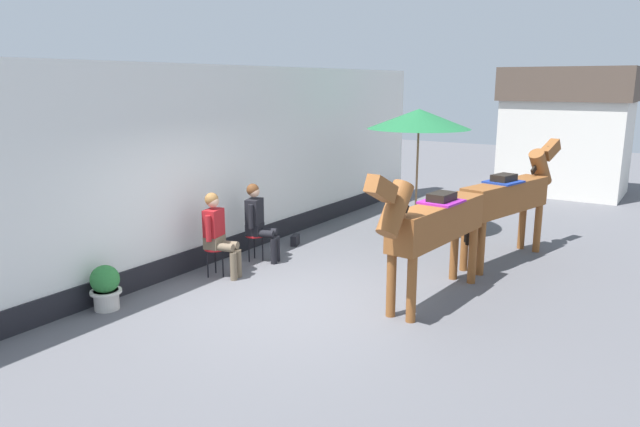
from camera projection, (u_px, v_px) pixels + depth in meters
name	position (u px, v px, depth m)	size (l,w,h in m)	color
ground_plane	(391.00, 253.00, 10.83)	(40.00, 40.00, 0.00)	#56565B
pub_facade_wall	(230.00, 170.00, 10.62)	(0.34, 14.00, 3.40)	white
distant_cottage	(566.00, 130.00, 16.39)	(3.40, 2.60, 3.50)	silver
seated_visitor_near	(217.00, 230.00, 9.38)	(0.61, 0.48, 1.39)	red
seated_visitor_far	(258.00, 218.00, 10.20)	(0.61, 0.48, 1.39)	red
saddled_horse_near	(433.00, 223.00, 8.23)	(0.63, 3.00, 2.06)	brown
saddled_horse_far	(509.00, 196.00, 10.22)	(1.00, 2.94, 2.06)	brown
flower_planter_near	(105.00, 287.00, 8.09)	(0.43, 0.43, 0.64)	beige
cafe_parasol	(419.00, 120.00, 11.80)	(2.10, 2.10, 2.58)	black
satchel_bag	(295.00, 240.00, 11.35)	(0.28, 0.12, 0.20)	black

